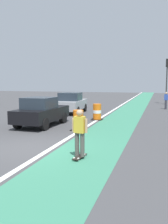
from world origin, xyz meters
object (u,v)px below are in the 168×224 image
(parked_sedan_second, at_px, (71,103))
(traffic_barrel_front, at_px, (78,120))
(traffic_barrel_mid, at_px, (97,112))
(traffic_light_corner, at_px, (167,73))
(skateboarder_on_lane, at_px, (80,132))
(pedestrian_crossing, at_px, (166,100))
(parked_sedan_nearest, at_px, (41,112))

(parked_sedan_second, xyz_separation_m, traffic_barrel_front, (2.84, -6.84, -0.30))
(traffic_barrel_mid, bearing_deg, traffic_light_corner, 70.66)
(traffic_barrel_mid, bearing_deg, skateboarder_on_lane, -80.12)
(traffic_barrel_mid, distance_m, pedestrian_crossing, 9.41)
(traffic_light_corner, bearing_deg, traffic_barrel_front, -105.57)
(parked_sedan_second, distance_m, pedestrian_crossing, 9.19)
(traffic_barrel_front, height_order, traffic_light_corner, traffic_light_corner)
(parked_sedan_nearest, relative_size, traffic_barrel_front, 3.82)
(traffic_barrel_mid, bearing_deg, parked_sedan_nearest, -128.90)
(pedestrian_crossing, bearing_deg, parked_sedan_second, -145.50)
(parked_sedan_second, relative_size, traffic_barrel_front, 3.86)
(skateboarder_on_lane, relative_size, traffic_light_corner, 0.33)
(skateboarder_on_lane, distance_m, traffic_barrel_front, 5.07)
(traffic_barrel_front, relative_size, traffic_barrel_mid, 1.00)
(parked_sedan_second, bearing_deg, traffic_light_corner, 53.96)
(traffic_barrel_front, bearing_deg, traffic_light_corner, 74.43)
(skateboarder_on_lane, height_order, parked_sedan_nearest, parked_sedan_nearest)
(parked_sedan_second, xyz_separation_m, traffic_barrel_mid, (2.94, -2.97, -0.30))
(traffic_light_corner, height_order, pedestrian_crossing, traffic_light_corner)
(traffic_barrel_front, distance_m, pedestrian_crossing, 12.94)
(skateboarder_on_lane, relative_size, traffic_barrel_front, 1.55)
(skateboarder_on_lane, bearing_deg, parked_sedan_second, 110.91)
(traffic_barrel_front, bearing_deg, skateboarder_on_lane, -71.51)
(traffic_light_corner, bearing_deg, traffic_barrel_mid, -109.34)
(skateboarder_on_lane, xyz_separation_m, parked_sedan_nearest, (-4.11, 5.44, -0.08))
(parked_sedan_second, bearing_deg, traffic_barrel_front, -67.44)
(traffic_barrel_mid, xyz_separation_m, traffic_light_corner, (4.76, 13.55, 2.97))
(parked_sedan_second, height_order, traffic_barrel_mid, parked_sedan_second)
(parked_sedan_nearest, xyz_separation_m, traffic_barrel_mid, (2.60, 3.23, -0.30))
(parked_sedan_nearest, distance_m, traffic_barrel_front, 2.60)
(skateboarder_on_lane, distance_m, traffic_barrel_mid, 8.80)
(parked_sedan_nearest, xyz_separation_m, traffic_barrel_front, (2.51, -0.64, -0.30))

